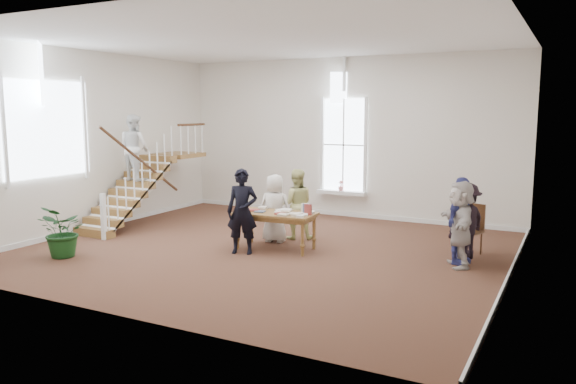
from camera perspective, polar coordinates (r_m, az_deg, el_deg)
The scene contains 12 objects.
ground at distance 12.38m, azimuth -2.18°, elevation -5.85°, with size 10.00×10.00×0.00m, color #4C2C1E.
room_shell at distance 16.18m, azimuth 5.51°, elevation -1.07°, with size 10.49×10.00×10.00m.
staircase at distance 15.25m, azimuth -15.13°, elevation 2.73°, with size 1.10×4.10×2.92m.
library_table at distance 12.26m, azimuth -1.16°, elevation -2.48°, with size 1.79×0.98×0.88m.
police_officer at distance 11.90m, azimuth -4.67°, elevation -1.98°, with size 0.66×0.43×1.81m, color black.
elderly_woman at distance 12.94m, azimuth -1.35°, elevation -1.66°, with size 0.77×0.50×1.57m, color silver.
person_yellow at distance 13.23m, azimuth 0.84°, elevation -1.24°, with size 0.81×0.63×1.67m, color #D7D686.
woman_cluster_a at distance 11.56m, azimuth 17.07°, elevation -2.82°, with size 1.02×0.42×1.74m, color navy.
woman_cluster_b at distance 12.01m, azimuth 17.65°, elevation -2.85°, with size 1.01×0.58×1.57m, color black.
woman_cluster_c at distance 11.37m, azimuth 17.10°, elevation -3.13°, with size 1.57×0.50×1.69m, color #BCB1A9.
floor_plant at distance 12.50m, azimuth -21.82°, elevation -3.73°, with size 0.99×0.86×1.10m, color #123B15.
side_chair at distance 12.50m, azimuth 18.13°, elevation -3.29°, with size 0.59×0.59×1.07m.
Camera 1 is at (5.94, -10.43, 3.03)m, focal length 35.00 mm.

